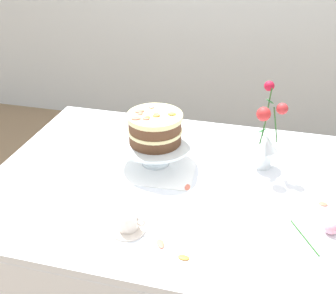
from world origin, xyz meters
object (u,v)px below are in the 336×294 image
object	(u,v)px
cake_stand	(155,145)
layer_cake	(155,128)
fallen_rose	(330,228)
flower_vase	(266,139)
teacup	(128,223)
dining_table	(176,203)

from	to	relation	value
cake_stand	layer_cake	distance (m)	0.08
fallen_rose	flower_vase	bearing A→B (deg)	123.40
layer_cake	flower_vase	world-z (taller)	flower_vase
flower_vase	fallen_rose	world-z (taller)	flower_vase
layer_cake	teacup	world-z (taller)	layer_cake
dining_table	fallen_rose	xyz separation A→B (m)	(0.52, -0.14, 0.11)
layer_cake	flower_vase	bearing A→B (deg)	11.24
dining_table	teacup	world-z (taller)	teacup
cake_stand	fallen_rose	size ratio (longest dim) A/B	2.05
dining_table	cake_stand	bearing A→B (deg)	134.27
flower_vase	teacup	size ratio (longest dim) A/B	2.96
cake_stand	flower_vase	xyz separation A→B (m)	(0.41, 0.08, 0.04)
layer_cake	fallen_rose	size ratio (longest dim) A/B	1.48
cake_stand	teacup	bearing A→B (deg)	-86.88
fallen_rose	teacup	bearing A→B (deg)	-167.33
dining_table	flower_vase	size ratio (longest dim) A/B	4.08
dining_table	layer_cake	xyz separation A→B (m)	(-0.11, 0.11, 0.25)
cake_stand	dining_table	bearing A→B (deg)	-45.73
layer_cake	flower_vase	xyz separation A→B (m)	(0.41, 0.08, -0.04)
flower_vase	fallen_rose	size ratio (longest dim) A/B	2.42
cake_stand	flower_vase	bearing A→B (deg)	11.24
dining_table	flower_vase	bearing A→B (deg)	32.95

